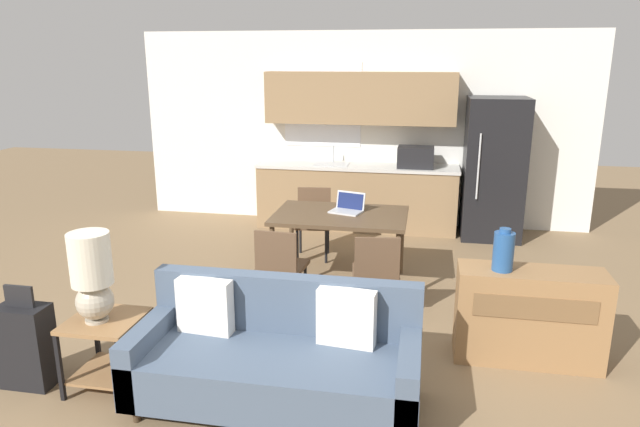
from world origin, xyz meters
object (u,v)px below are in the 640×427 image
object	(u,v)px
side_table	(107,341)
table_lamp	(92,275)
refrigerator	(494,169)
dining_chair_near_right	(376,271)
laptop	(348,207)
suitcase	(26,345)
vase	(503,251)
credenza	(529,316)
dining_table	(340,220)
dining_chair_far_left	(313,219)
dining_chair_near_left	(281,264)
couch	(278,357)

from	to	relation	value
side_table	table_lamp	world-z (taller)	table_lamp
refrigerator	dining_chair_near_right	world-z (taller)	refrigerator
laptop	suitcase	world-z (taller)	laptop
vase	credenza	bearing A→B (deg)	6.11
dining_table	suitcase	bearing A→B (deg)	-129.30
refrigerator	side_table	xyz separation A→B (m)	(-3.08, -4.30, -0.56)
dining_chair_far_left	refrigerator	bearing A→B (deg)	23.13
dining_chair_near_left	suitcase	bearing A→B (deg)	50.98
refrigerator	laptop	size ratio (longest dim) A/B	4.87
dining_table	couch	xyz separation A→B (m)	(-0.09, -2.24, -0.36)
couch	vase	distance (m)	1.89
dining_chair_near_right	suitcase	bearing A→B (deg)	25.17
dining_chair_near_right	laptop	size ratio (longest dim) A/B	2.17
vase	dining_chair_near_left	bearing A→B (deg)	163.87
table_lamp	dining_chair_far_left	bearing A→B (deg)	73.15
table_lamp	dining_chair_near_right	bearing A→B (deg)	39.78
refrigerator	couch	world-z (taller)	refrigerator
couch	dining_chair_near_left	distance (m)	1.49
refrigerator	side_table	bearing A→B (deg)	-125.64
dining_table	table_lamp	bearing A→B (deg)	-120.90
credenza	vase	distance (m)	0.58
dining_chair_far_left	credenza	bearing A→B (deg)	-50.82
dining_table	side_table	distance (m)	2.68
dining_table	dining_chair_near_left	distance (m)	0.94
refrigerator	suitcase	xyz separation A→B (m)	(-3.67, -4.40, -0.61)
refrigerator	dining_chair_near_left	size ratio (longest dim) A/B	2.25
vase	refrigerator	bearing A→B (deg)	85.55
table_lamp	dining_chair_near_right	world-z (taller)	table_lamp
couch	laptop	bearing A→B (deg)	86.18
refrigerator	laptop	world-z (taller)	refrigerator
laptop	table_lamp	bearing A→B (deg)	-104.15
dining_table	vase	distance (m)	2.00
refrigerator	dining_chair_far_left	distance (m)	2.54
side_table	credenza	size ratio (longest dim) A/B	0.48
couch	laptop	size ratio (longest dim) A/B	5.11
couch	vase	size ratio (longest dim) A/B	5.76
couch	suitcase	distance (m)	1.86
dining_table	dining_chair_near_left	xyz separation A→B (m)	(-0.44, -0.79, -0.23)
table_lamp	dining_chair_far_left	distance (m)	3.27
table_lamp	suitcase	world-z (taller)	table_lamp
dining_chair_near_left	side_table	bearing A→B (deg)	62.91
dining_table	vase	size ratio (longest dim) A/B	4.08
side_table	dining_chair_near_left	bearing A→B (deg)	58.52
vase	dining_chair_far_left	distance (m)	2.90
couch	dining_chair_far_left	world-z (taller)	couch
table_lamp	dining_chair_near_left	xyz separation A→B (m)	(0.94, 1.53, -0.41)
dining_chair_near_right	suitcase	distance (m)	2.87
dining_chair_near_left	dining_chair_near_right	distance (m)	0.89
credenza	vase	size ratio (longest dim) A/B	3.33
vase	laptop	distance (m)	2.02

